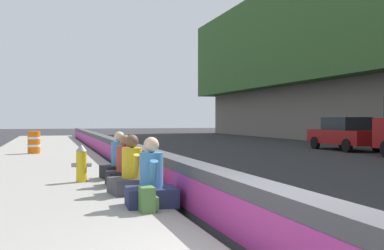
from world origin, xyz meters
The scene contains 9 objects.
jersey_barrier centered at (0.00, 0.00, 0.42)m, with size 76.00×0.45×0.85m.
fire_hydrant centered at (6.77, 1.67, 0.59)m, with size 0.26×0.46×0.88m.
seated_person_foreground centered at (3.26, 0.75, 0.50)m, with size 0.75×0.87×1.16m.
seated_person_middle centered at (4.70, 0.83, 0.50)m, with size 0.82×0.93×1.16m.
seated_person_rear centered at (5.95, 0.78, 0.49)m, with size 0.72×0.83×1.12m.
seated_person_far centered at (7.25, 0.72, 0.50)m, with size 0.84×0.94×1.16m.
backpack centered at (2.75, 0.91, 0.33)m, with size 0.32×0.28×0.40m.
construction_barrel centered at (16.88, 3.01, 0.62)m, with size 0.54×0.54×0.95m.
parked_car_fourth centered at (16.72, -12.25, 0.86)m, with size 4.50×1.95×1.71m.
Camera 1 is at (-4.63, 2.40, 1.60)m, focal length 44.79 mm.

